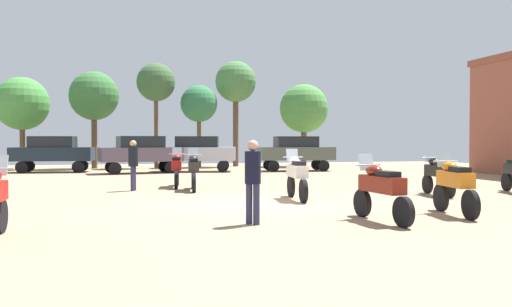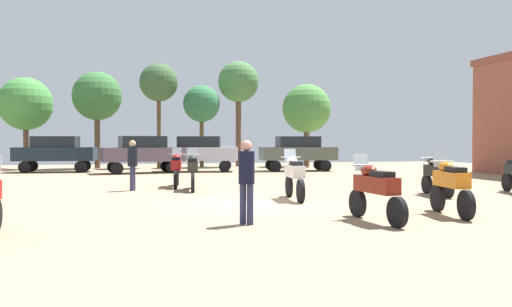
# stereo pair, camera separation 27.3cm
# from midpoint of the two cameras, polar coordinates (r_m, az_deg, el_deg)

# --- Properties ---
(ground_plane) EXTENTS (44.00, 52.00, 0.02)m
(ground_plane) POSITION_cam_midpoint_polar(r_m,az_deg,el_deg) (14.99, -0.01, -5.42)
(ground_plane) COLOR #9A8062
(motorcycle_2) EXTENTS (0.62, 2.12, 1.45)m
(motorcycle_2) POSITION_cam_midpoint_polar(r_m,az_deg,el_deg) (18.04, 19.18, -2.03)
(motorcycle_2) COLOR black
(motorcycle_2) RESTS_ON ground
(motorcycle_3) EXTENTS (0.62, 2.26, 1.50)m
(motorcycle_3) POSITION_cam_midpoint_polar(r_m,az_deg,el_deg) (20.41, -8.14, -1.51)
(motorcycle_3) COLOR black
(motorcycle_3) RESTS_ON ground
(motorcycle_4) EXTENTS (0.62, 2.20, 1.50)m
(motorcycle_4) POSITION_cam_midpoint_polar(r_m,az_deg,el_deg) (19.00, -6.39, -1.73)
(motorcycle_4) COLOR black
(motorcycle_4) RESTS_ON ground
(motorcycle_5) EXTENTS (0.62, 2.32, 1.51)m
(motorcycle_5) POSITION_cam_midpoint_polar(r_m,az_deg,el_deg) (15.95, 4.62, -2.29)
(motorcycle_5) COLOR black
(motorcycle_5) RESTS_ON ground
(motorcycle_7) EXTENTS (0.64, 2.18, 1.51)m
(motorcycle_7) POSITION_cam_midpoint_polar(r_m,az_deg,el_deg) (13.41, 20.66, -3.09)
(motorcycle_7) COLOR black
(motorcycle_7) RESTS_ON ground
(motorcycle_8) EXTENTS (0.62, 2.28, 1.47)m
(motorcycle_8) POSITION_cam_midpoint_polar(r_m,az_deg,el_deg) (11.90, 13.30, -3.68)
(motorcycle_8) COLOR black
(motorcycle_8) RESTS_ON ground
(car_1) EXTENTS (4.56, 2.55, 2.00)m
(car_1) POSITION_cam_midpoint_polar(r_m,az_deg,el_deg) (29.40, -11.79, 0.21)
(car_1) COLOR black
(car_1) RESTS_ON ground
(car_2) EXTENTS (4.42, 2.11, 2.00)m
(car_2) POSITION_cam_midpoint_polar(r_m,az_deg,el_deg) (31.70, -20.42, 0.24)
(car_2) COLOR black
(car_2) RESTS_ON ground
(car_3) EXTENTS (4.57, 2.62, 2.00)m
(car_3) POSITION_cam_midpoint_polar(r_m,az_deg,el_deg) (30.37, -5.82, 0.27)
(car_3) COLOR black
(car_3) RESTS_ON ground
(car_4) EXTENTS (4.40, 2.04, 2.00)m
(car_4) POSITION_cam_midpoint_polar(r_m,az_deg,el_deg) (30.93, 4.75, 0.30)
(car_4) COLOR black
(car_4) RESTS_ON ground
(person_1) EXTENTS (0.43, 0.43, 1.78)m
(person_1) POSITION_cam_midpoint_polar(r_m,az_deg,el_deg) (19.20, -12.68, -0.80)
(person_1) COLOR #2D2E4E
(person_1) RESTS_ON ground
(person_2) EXTENTS (0.48, 0.48, 1.78)m
(person_2) POSITION_cam_midpoint_polar(r_m,az_deg,el_deg) (11.18, -0.33, -2.33)
(person_2) COLOR #292C4B
(person_2) RESTS_ON ground
(tree_1) EXTENTS (3.31, 3.31, 5.60)m
(tree_1) POSITION_cam_midpoint_polar(r_m,az_deg,el_deg) (36.56, 5.67, 4.78)
(tree_1) COLOR brown
(tree_1) RESTS_ON ground
(tree_2) EXTENTS (3.07, 3.07, 6.11)m
(tree_2) POSITION_cam_midpoint_polar(r_m,az_deg,el_deg) (35.16, -16.44, 5.86)
(tree_2) COLOR brown
(tree_2) RESTS_ON ground
(tree_3) EXTENTS (2.77, 2.77, 7.15)m
(tree_3) POSITION_cam_midpoint_polar(r_m,az_deg,el_deg) (36.49, -1.68, 7.53)
(tree_3) COLOR brown
(tree_3) RESTS_ON ground
(tree_4) EXTENTS (2.47, 2.47, 6.75)m
(tree_4) POSITION_cam_midpoint_polar(r_m,az_deg,el_deg) (35.14, -10.16, 7.40)
(tree_4) COLOR brown
(tree_4) RESTS_ON ground
(tree_7) EXTENTS (3.23, 3.23, 5.62)m
(tree_7) POSITION_cam_midpoint_polar(r_m,az_deg,el_deg) (35.51, -23.24, 4.88)
(tree_7) COLOR brown
(tree_7) RESTS_ON ground
(tree_8) EXTENTS (2.41, 2.41, 5.38)m
(tree_8) POSITION_cam_midpoint_polar(r_m,az_deg,el_deg) (35.09, -5.63, 5.26)
(tree_8) COLOR brown
(tree_8) RESTS_ON ground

